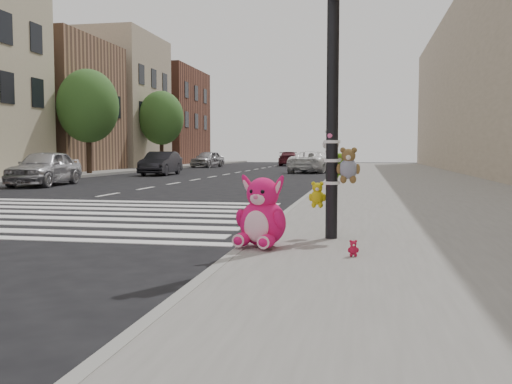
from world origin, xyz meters
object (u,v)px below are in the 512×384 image
(signal_pole, at_px, (335,117))
(car_silver_far, at_px, (45,168))
(car_dark_far, at_px, (161,163))
(pink_bunny, at_px, (262,217))
(red_teddy, at_px, (353,248))
(car_white_near, at_px, (313,162))

(signal_pole, bearing_deg, car_silver_far, 133.69)
(signal_pole, distance_m, car_dark_far, 24.09)
(pink_bunny, xyz_separation_m, red_teddy, (1.12, -0.47, -0.28))
(car_dark_far, relative_size, car_white_near, 0.83)
(signal_pole, xyz_separation_m, car_dark_far, (-10.41, 21.69, -1.13))
(red_teddy, bearing_deg, car_silver_far, 120.13)
(car_silver_far, distance_m, car_dark_far, 9.71)
(red_teddy, distance_m, car_dark_far, 25.37)
(pink_bunny, xyz_separation_m, car_silver_far, (-10.67, 12.88, 0.17))
(car_silver_far, xyz_separation_m, car_dark_far, (1.09, 9.65, -0.04))
(pink_bunny, height_order, car_white_near, car_white_near)
(car_white_near, bearing_deg, car_dark_far, 42.96)
(signal_pole, relative_size, car_white_near, 0.86)
(red_teddy, relative_size, car_white_near, 0.04)
(car_silver_far, bearing_deg, red_teddy, -53.90)
(pink_bunny, bearing_deg, red_teddy, -9.35)
(car_dark_far, bearing_deg, car_silver_far, -98.96)
(car_dark_far, height_order, car_white_near, car_white_near)
(pink_bunny, relative_size, car_dark_far, 0.23)
(red_teddy, relative_size, car_silver_far, 0.05)
(pink_bunny, height_order, car_dark_far, car_dark_far)
(pink_bunny, bearing_deg, signal_pole, 58.40)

